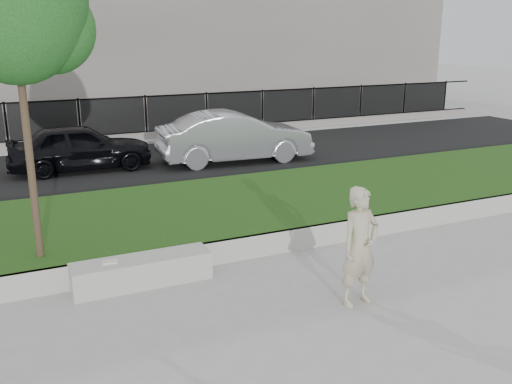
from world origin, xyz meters
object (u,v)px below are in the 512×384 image
car_dark (80,147)px  car_silver (235,137)px  stone_bench (142,271)px  man (360,247)px  book (110,262)px

car_dark → car_silver: car_silver is taller
car_dark → car_silver: 4.29m
stone_bench → man: size_ratio=1.23×
man → car_dark: bearing=95.8°
stone_bench → man: man is taller
car_silver → stone_bench: bearing=151.8°
car_silver → car_dark: bearing=84.2°
stone_bench → man: 3.29m
man → car_dark: man is taller
man → book: (-3.07, 1.92, -0.41)m
car_dark → stone_bench: bearing=179.6°
man → car_silver: bearing=70.3°
stone_bench → car_dark: size_ratio=0.55×
man → car_dark: 9.96m
man → book: man is taller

